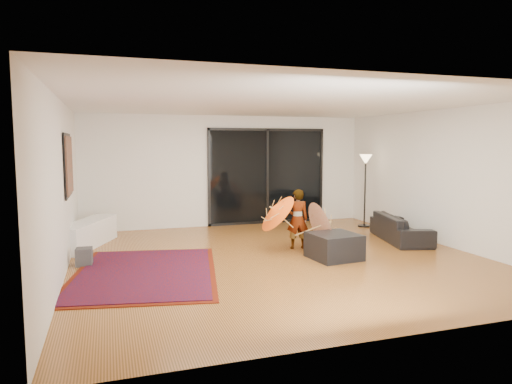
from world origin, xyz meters
name	(u,v)px	position (x,y,z in m)	size (l,w,h in m)	color
floor	(279,258)	(0.00, 0.00, 0.00)	(7.00, 7.00, 0.00)	#AA662E
ceiling	(280,103)	(0.00, 0.00, 2.70)	(7.00, 7.00, 0.00)	white
wall_back	(228,171)	(0.00, 3.50, 1.35)	(7.00, 7.00, 0.00)	silver
wall_front	(402,209)	(0.00, -3.50, 1.35)	(7.00, 7.00, 0.00)	silver
wall_left	(62,188)	(-3.50, 0.00, 1.35)	(7.00, 7.00, 0.00)	silver
wall_right	(445,178)	(3.50, 0.00, 1.35)	(7.00, 7.00, 0.00)	silver
sliding_door	(267,176)	(1.00, 3.47, 1.20)	(3.06, 0.07, 2.40)	black
painting	(69,165)	(-3.46, 1.00, 1.65)	(0.04, 1.28, 1.08)	black
media_console	(88,234)	(-3.25, 2.03, 0.25)	(0.46, 1.82, 0.51)	white
speaker	(84,257)	(-3.25, 0.54, 0.15)	(0.26, 0.26, 0.29)	#424244
persian_rug	(145,272)	(-2.32, -0.24, 0.01)	(2.69, 3.38, 0.02)	#541407
sofa	(400,228)	(2.95, 0.60, 0.27)	(1.84, 0.72, 0.54)	black
ottoman	(334,246)	(0.91, -0.34, 0.22)	(0.78, 0.78, 0.45)	black
floor_lamp	(365,170)	(3.10, 2.26, 1.39)	(0.30, 0.30, 1.76)	black
child	(297,219)	(0.60, 0.58, 0.58)	(0.42, 0.28, 1.15)	#999999
parasol_orange	(271,213)	(0.05, 0.53, 0.73)	(0.68, 0.83, 0.88)	#EA500C
parasol_white	(329,222)	(1.20, 0.43, 0.50)	(0.53, 0.94, 0.95)	silver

